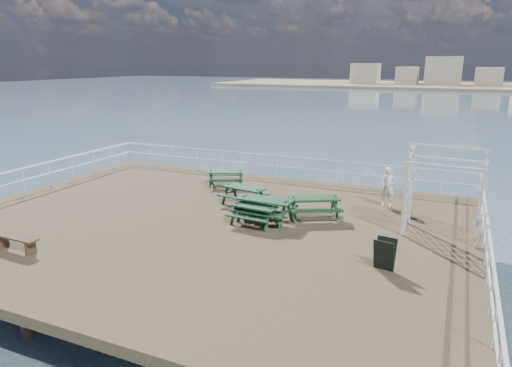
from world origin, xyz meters
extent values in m
cube|color=brown|center=(0.00, 0.00, -0.15)|extent=(18.00, 14.00, 0.30)
plane|color=#3E5669|center=(0.00, 40.00, -2.00)|extent=(300.00, 300.00, 0.00)
cube|color=tan|center=(15.00, 135.00, -1.60)|extent=(160.00, 40.00, 0.80)
cube|color=beige|center=(-20.00, 132.00, 1.80)|extent=(8.00, 8.00, 6.00)
cube|color=beige|center=(-8.00, 132.00, 1.30)|extent=(6.00, 8.00, 5.00)
cube|color=beige|center=(2.00, 132.00, 2.80)|extent=(10.00, 8.00, 8.00)
cube|color=beige|center=(14.00, 132.00, 1.30)|extent=(7.00, 8.00, 5.00)
cylinder|color=brown|center=(-7.50, 5.50, -1.35)|extent=(0.36, 0.36, 2.10)
cylinder|color=brown|center=(7.50, 5.50, -1.35)|extent=(0.36, 0.36, 2.10)
cube|color=silver|center=(0.00, 6.85, 1.05)|extent=(17.70, 0.07, 0.07)
cube|color=silver|center=(0.00, 6.85, 0.55)|extent=(17.70, 0.05, 0.05)
cylinder|color=silver|center=(-8.85, 6.85, 0.55)|extent=(0.05, 0.05, 1.10)
cube|color=silver|center=(-8.85, 0.00, 1.05)|extent=(0.07, 13.70, 0.07)
cube|color=silver|center=(-8.85, 0.00, 0.55)|extent=(0.05, 13.70, 0.05)
cube|color=silver|center=(8.85, 0.00, 1.05)|extent=(0.07, 13.70, 0.07)
cube|color=silver|center=(8.85, 0.00, 0.55)|extent=(0.05, 13.70, 0.05)
cube|color=#14381F|center=(-1.51, 4.47, 0.66)|extent=(1.71, 1.21, 0.05)
cube|color=#14381F|center=(-1.73, 4.96, 0.40)|extent=(1.55, 0.84, 0.04)
cube|color=#14381F|center=(-1.30, 3.98, 0.40)|extent=(1.55, 0.84, 0.04)
cube|color=#14381F|center=(-2.12, 4.20, 0.38)|extent=(0.58, 1.21, 0.05)
cube|color=#14381F|center=(-0.90, 4.74, 0.38)|extent=(0.58, 1.21, 0.05)
cube|color=#14381F|center=(-2.23, 4.45, 0.34)|extent=(0.25, 0.45, 0.78)
cube|color=#14381F|center=(-2.02, 3.96, 0.34)|extent=(0.25, 0.45, 0.78)
cube|color=#14381F|center=(-1.01, 4.98, 0.34)|extent=(0.25, 0.45, 0.78)
cube|color=#14381F|center=(-0.80, 4.50, 0.34)|extent=(0.25, 0.45, 0.78)
cube|color=#14381F|center=(-1.51, 4.47, 0.22)|extent=(1.33, 0.64, 0.05)
cube|color=#14381F|center=(1.93, 0.87, 0.78)|extent=(1.93, 0.82, 0.06)
cube|color=#14381F|center=(1.96, 1.51, 0.48)|extent=(1.92, 0.34, 0.05)
cube|color=#14381F|center=(1.90, 0.24, 0.48)|extent=(1.92, 0.34, 0.05)
cube|color=#14381F|center=(1.14, 0.91, 0.46)|extent=(0.15, 1.54, 0.06)
cube|color=#14381F|center=(2.72, 0.84, 0.46)|extent=(0.15, 1.54, 0.06)
cube|color=#14381F|center=(1.15, 1.22, 0.40)|extent=(0.11, 0.55, 0.93)
cube|color=#14381F|center=(1.12, 0.59, 0.40)|extent=(0.11, 0.55, 0.93)
cube|color=#14381F|center=(2.74, 1.16, 0.40)|extent=(0.11, 0.55, 0.93)
cube|color=#14381F|center=(2.71, 0.52, 0.40)|extent=(0.11, 0.55, 0.93)
cube|color=#14381F|center=(1.93, 0.87, 0.26)|extent=(1.70, 0.15, 0.06)
cube|color=#14381F|center=(1.71, 0.42, 0.65)|extent=(1.62, 0.74, 0.05)
cube|color=#14381F|center=(1.76, 0.95, 0.39)|extent=(1.59, 0.35, 0.04)
cube|color=#14381F|center=(1.67, -0.10, 0.39)|extent=(1.59, 0.35, 0.04)
cube|color=#14381F|center=(1.06, 0.48, 0.38)|extent=(0.18, 1.27, 0.05)
cube|color=#14381F|center=(2.37, 0.37, 0.38)|extent=(0.18, 1.27, 0.05)
cube|color=#14381F|center=(1.08, 0.74, 0.33)|extent=(0.11, 0.46, 0.77)
cube|color=#14381F|center=(1.04, 0.21, 0.33)|extent=(0.11, 0.46, 0.77)
cube|color=#14381F|center=(2.39, 0.63, 0.33)|extent=(0.11, 0.46, 0.77)
cube|color=#14381F|center=(2.35, 0.10, 0.33)|extent=(0.11, 0.46, 0.77)
cube|color=#14381F|center=(1.71, 0.42, 0.22)|extent=(1.40, 0.19, 0.05)
cube|color=#14381F|center=(0.43, 2.30, 0.69)|extent=(1.77, 0.96, 0.06)
cube|color=#14381F|center=(0.53, 2.85, 0.42)|extent=(1.69, 0.54, 0.05)
cube|color=#14381F|center=(0.32, 1.75, 0.42)|extent=(1.69, 0.54, 0.05)
cube|color=#14381F|center=(-0.26, 2.43, 0.40)|extent=(0.33, 1.34, 0.06)
cube|color=#14381F|center=(1.12, 2.17, 0.40)|extent=(0.33, 1.34, 0.06)
cube|color=#14381F|center=(-0.20, 2.71, 0.35)|extent=(0.16, 0.49, 0.82)
cube|color=#14381F|center=(-0.31, 2.16, 0.35)|extent=(0.16, 0.49, 0.82)
cube|color=#14381F|center=(1.17, 2.44, 0.35)|extent=(0.16, 0.49, 0.82)
cube|color=#14381F|center=(1.06, 1.89, 0.35)|extent=(0.16, 0.49, 0.82)
cube|color=#14381F|center=(0.43, 2.30, 0.23)|extent=(1.48, 0.35, 0.06)
cube|color=#14381F|center=(3.39, 1.92, 0.74)|extent=(1.91, 1.46, 0.06)
cube|color=#14381F|center=(3.11, 2.45, 0.45)|extent=(1.70, 1.07, 0.05)
cube|color=#14381F|center=(3.67, 1.39, 0.45)|extent=(1.70, 1.07, 0.05)
cube|color=#14381F|center=(2.73, 1.57, 0.43)|extent=(0.75, 1.31, 0.06)
cube|color=#14381F|center=(4.05, 2.27, 0.43)|extent=(0.75, 1.31, 0.06)
cube|color=#14381F|center=(2.59, 1.83, 0.38)|extent=(0.31, 0.49, 0.87)
cube|color=#14381F|center=(2.87, 1.30, 0.38)|extent=(0.31, 0.49, 0.87)
cube|color=#14381F|center=(3.91, 2.54, 0.38)|extent=(0.31, 0.49, 0.87)
cube|color=#14381F|center=(4.19, 2.01, 0.38)|extent=(0.31, 0.49, 0.87)
cube|color=#14381F|center=(3.39, 1.92, 0.25)|extent=(1.44, 0.82, 0.06)
cube|color=brown|center=(-3.79, -4.51, 0.43)|extent=(1.60, 0.43, 0.06)
cube|color=brown|center=(-4.39, -4.49, 0.20)|extent=(0.09, 0.34, 0.40)
cube|color=brown|center=(-3.19, -4.53, 0.20)|extent=(0.09, 0.34, 0.40)
cube|color=silver|center=(6.49, 1.49, 1.17)|extent=(0.09, 0.09, 2.35)
cube|color=silver|center=(6.57, 2.66, 1.17)|extent=(0.09, 0.09, 2.35)
cube|color=silver|center=(8.63, 1.33, 1.17)|extent=(0.09, 0.09, 2.35)
cube|color=silver|center=(8.71, 2.50, 1.17)|extent=(0.09, 0.09, 2.35)
cube|color=silver|center=(7.56, 1.41, 2.39)|extent=(2.35, 0.24, 0.08)
cube|color=silver|center=(7.64, 2.58, 2.39)|extent=(2.35, 0.24, 0.08)
cube|color=silver|center=(7.60, 2.00, 2.89)|extent=(2.35, 0.23, 0.07)
cube|color=black|center=(6.35, -1.47, 0.43)|extent=(0.57, 0.30, 0.89)
cube|color=black|center=(6.38, -1.29, 0.43)|extent=(0.57, 0.30, 0.89)
imported|color=white|center=(5.58, 4.34, 0.77)|extent=(0.57, 0.38, 1.55)
camera|label=1|loc=(7.82, -13.09, 5.44)|focal=32.00mm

